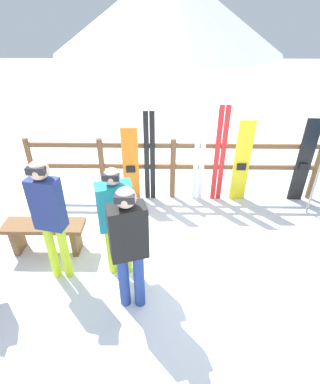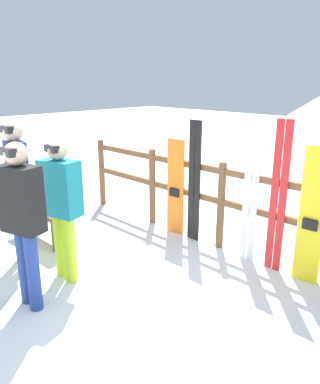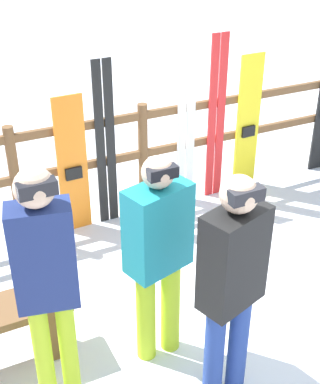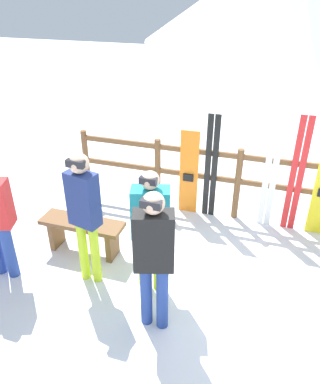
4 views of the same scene
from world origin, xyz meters
name	(u,v)px [view 2 (image 2 of 4)]	position (x,y,z in m)	size (l,w,h in m)	color
ground_plane	(97,309)	(0.00, 0.00, 0.00)	(40.00, 40.00, 0.00)	white
fence	(221,198)	(0.00, 2.04, 0.70)	(5.31, 0.10, 1.18)	brown
bench	(45,216)	(-1.89, 0.51, 0.36)	(1.16, 0.36, 0.50)	brown
person_teal	(61,202)	(-0.75, 0.13, 0.92)	(0.48, 0.34, 1.60)	#B7D826
person_navy	(18,180)	(-1.53, 0.02, 1.04)	(0.40, 0.27, 1.74)	#B7D826
person_black	(22,215)	(-0.53, -0.42, 0.98)	(0.45, 0.33, 1.67)	navy
snowboard_orange	(175,188)	(-0.77, 1.99, 0.70)	(0.30, 0.06, 1.40)	orange
ski_pair_black	(194,182)	(-0.42, 1.99, 0.85)	(0.20, 0.02, 1.69)	black
ski_pair_white	(250,199)	(0.46, 1.99, 0.80)	(0.20, 0.02, 1.61)	white
ski_pair_red	(278,198)	(0.82, 1.99, 0.90)	(0.20, 0.02, 1.79)	red
snowboard_yellow	(312,218)	(1.23, 1.99, 0.77)	(0.29, 0.06, 1.54)	yellow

